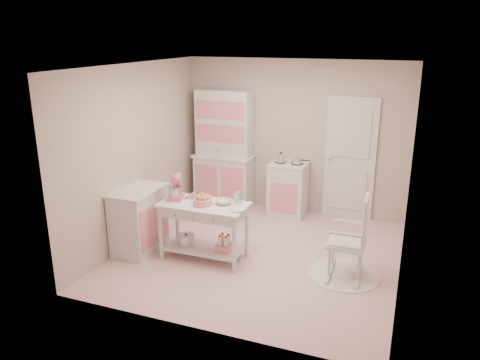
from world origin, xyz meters
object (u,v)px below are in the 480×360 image
Objects in this scene: bread_basket at (203,202)px; stove at (288,189)px; hutch at (224,149)px; rocking_chair at (347,236)px; stand_mixer at (176,188)px; work_table at (204,231)px; base_cabinet at (139,220)px.

stove is at bearing 72.80° from bread_basket.
hutch reaches higher than rocking_chair.
stand_mixer reaches higher than rocking_chair.
hutch is at bearing 81.21° from stand_mixer.
work_table is 0.45m from bread_basket.
bread_basket is (-1.88, -0.24, 0.30)m from rocking_chair.
stove is 2.16m from bread_basket.
rocking_chair reaches higher than stove.
work_table is (-1.90, -0.19, -0.15)m from rocking_chair.
hutch is 6.12× the size of stand_mixer.
stove is 0.84× the size of rocking_chair.
rocking_chair is 1.92m from bread_basket.
work_table is 3.53× the size of stand_mixer.
stand_mixer reaches higher than work_table.
stove is 0.77× the size of work_table.
stove and base_cabinet have the same top height.
base_cabinet is (-0.41, -2.14, -0.58)m from hutch.
rocking_chair reaches higher than work_table.
stand_mixer is (-2.32, -0.17, 0.42)m from rocking_chair.
hutch is 2.02m from stand_mixer.
hutch reaches higher than work_table.
bread_basket is (0.02, -0.05, 0.45)m from work_table.
work_table is (0.96, 0.11, -0.06)m from base_cabinet.
stand_mixer reaches higher than bread_basket.
stove is at bearing 52.31° from base_cabinet.
base_cabinet is at bearing -127.69° from stove.
work_table is at bearing -74.87° from hutch.
rocking_chair is 0.92× the size of work_table.
stove is 2.71× the size of stand_mixer.
stand_mixer is at bearing -86.30° from hutch.
hutch is 2.26× the size of base_cabinet.
work_table is at bearing -108.13° from stove.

